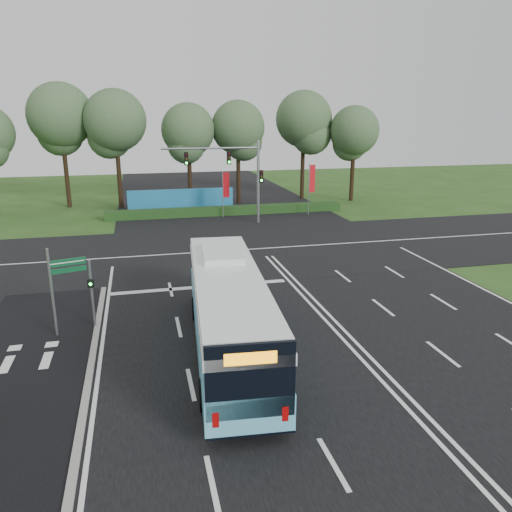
% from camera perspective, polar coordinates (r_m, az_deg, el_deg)
% --- Properties ---
extents(ground, '(120.00, 120.00, 0.00)m').
position_cam_1_polar(ground, '(23.93, 7.22, -6.63)').
color(ground, '#274918').
rests_on(ground, ground).
extents(road_main, '(20.00, 120.00, 0.04)m').
position_cam_1_polar(road_main, '(23.92, 7.22, -6.59)').
color(road_main, black).
rests_on(road_main, ground).
extents(road_cross, '(120.00, 14.00, 0.05)m').
position_cam_1_polar(road_cross, '(34.79, 0.34, 0.81)').
color(road_cross, black).
rests_on(road_cross, ground).
extents(bike_path, '(5.00, 18.00, 0.06)m').
position_cam_1_polar(bike_path, '(20.35, -25.25, -12.32)').
color(bike_path, black).
rests_on(bike_path, ground).
extents(kerb_strip, '(0.25, 18.00, 0.12)m').
position_cam_1_polar(kerb_strip, '(19.94, -18.37, -12.04)').
color(kerb_strip, gray).
rests_on(kerb_strip, ground).
extents(city_bus, '(3.55, 12.45, 3.53)m').
position_cam_1_polar(city_bus, '(19.53, -3.17, -6.24)').
color(city_bus, '#60BFE0').
rests_on(city_bus, ground).
extents(pedestrian_signal, '(0.27, 0.40, 3.11)m').
position_cam_1_polar(pedestrian_signal, '(22.81, -18.26, -3.92)').
color(pedestrian_signal, gray).
rests_on(pedestrian_signal, ground).
extents(street_sign, '(1.47, 0.48, 3.88)m').
position_cam_1_polar(street_sign, '(22.31, -21.55, -2.64)').
color(street_sign, gray).
rests_on(street_sign, ground).
extents(banner_flag_mid, '(0.61, 0.18, 4.16)m').
position_cam_1_polar(banner_flag_mid, '(45.16, -3.52, 7.82)').
color(banner_flag_mid, gray).
rests_on(banner_flag_mid, ground).
extents(banner_flag_right, '(0.67, 0.28, 4.72)m').
position_cam_1_polar(banner_flag_right, '(46.59, 6.34, 8.43)').
color(banner_flag_right, gray).
rests_on(banner_flag_right, ground).
extents(traffic_light_gantry, '(8.41, 0.28, 7.00)m').
position_cam_1_polar(traffic_light_gantry, '(42.16, -2.15, 9.90)').
color(traffic_light_gantry, gray).
rests_on(traffic_light_gantry, ground).
extents(hedge, '(22.00, 1.20, 0.80)m').
position_cam_1_polar(hedge, '(46.64, -3.31, 5.18)').
color(hedge, '#1A3C16').
rests_on(hedge, ground).
extents(blue_hoarding, '(10.00, 0.30, 2.20)m').
position_cam_1_polar(blue_hoarding, '(48.45, -8.54, 6.28)').
color(blue_hoarding, '#1D6FA0').
rests_on(blue_hoarding, ground).
extents(eucalyptus_row, '(40.86, 8.69, 12.07)m').
position_cam_1_polar(eucalyptus_row, '(51.72, -8.87, 14.68)').
color(eucalyptus_row, black).
rests_on(eucalyptus_row, ground).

